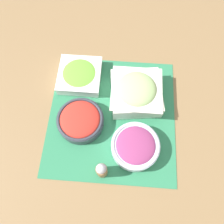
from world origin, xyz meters
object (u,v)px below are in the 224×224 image
Objects in this scene: tomato_bowl at (80,120)px; pepper_shaker at (102,170)px; cucumber_bowl at (136,92)px; lettuce_bowl at (80,75)px; onion_bowl at (135,146)px.

tomato_bowl is 0.19m from pepper_shaker.
tomato_bowl is 0.83× the size of cucumber_bowl.
tomato_bowl is at bearing 98.49° from lettuce_bowl.
cucumber_bowl is at bearing -147.88° from tomato_bowl.
pepper_shaker is (-0.09, 0.16, 0.02)m from tomato_bowl.
pepper_shaker is (-0.12, 0.34, 0.02)m from lettuce_bowl.
cucumber_bowl is at bearing 163.14° from lettuce_bowl.
lettuce_bowl is at bearing -81.51° from tomato_bowl.
pepper_shaker is at bearing 40.31° from onion_bowl.
lettuce_bowl is 0.81× the size of cucumber_bowl.
onion_bowl is 0.19m from cucumber_bowl.
lettuce_bowl is (0.03, -0.18, -0.00)m from tomato_bowl.
pepper_shaker is at bearing 118.59° from tomato_bowl.
tomato_bowl is 0.22m from cucumber_bowl.
pepper_shaker reaches higher than lettuce_bowl.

